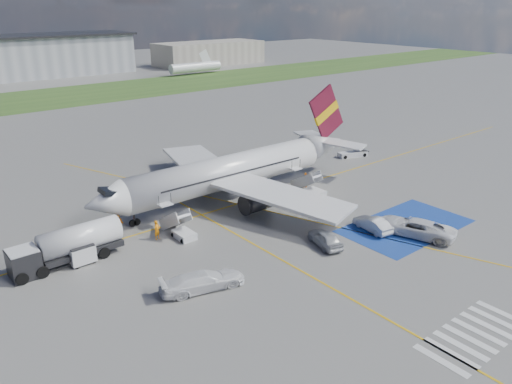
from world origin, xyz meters
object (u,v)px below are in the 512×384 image
gpu_cart (82,255)px  van_white_b (203,278)px  belt_loader (353,154)px  van_white_a (414,224)px  car_silver_a (325,238)px  fuel_tanker (68,249)px  airliner (237,170)px  car_silver_b (373,224)px

gpu_cart → van_white_b: van_white_b is taller
belt_loader → van_white_a: van_white_a is taller
van_white_a → belt_loader: bearing=-145.8°
car_silver_a → van_white_a: van_white_a is taller
belt_loader → van_white_a: 27.10m
car_silver_a → van_white_a: 9.45m
van_white_a → van_white_b: 22.58m
fuel_tanker → gpu_cart: size_ratio=4.41×
gpu_cart → airliner: bearing=10.9°
gpu_cart → car_silver_b: size_ratio=0.49×
belt_loader → car_silver_a: bearing=-125.9°
fuel_tanker → gpu_cart: bearing=-47.9°
fuel_tanker → van_white_b: fuel_tanker is taller
fuel_tanker → car_silver_a: bearing=-31.4°
van_white_b → car_silver_b: bearing=-80.0°
airliner → gpu_cart: 21.41m
fuel_tanker → van_white_a: fuel_tanker is taller
airliner → gpu_cart: (-20.79, -4.44, -2.57)m
car_silver_a → fuel_tanker: bearing=-14.4°
car_silver_b → van_white_b: (-19.68, 1.64, 0.30)m
airliner → van_white_a: (7.26, -19.68, -2.24)m
car_silver_a → car_silver_b: car_silver_a is taller
gpu_cart → van_white_b: (6.00, -10.38, 0.22)m
airliner → car_silver_a: size_ratio=8.16×
airliner → van_white_a: size_ratio=5.99×
fuel_tanker → belt_loader: 45.50m
airliner → belt_loader: (23.48, 2.02, -3.03)m
gpu_cart → car_silver_a: gpu_cart is taller
gpu_cart → car_silver_b: bearing=-26.2°
gpu_cart → van_white_a: bearing=-29.6°
airliner → van_white_b: size_ratio=6.95×
gpu_cart → belt_loader: bearing=7.2°
gpu_cart → fuel_tanker: bearing=131.4°
airliner → car_silver_a: 15.97m
car_silver_b → van_white_b: bearing=3.5°
belt_loader → car_silver_b: (-18.59, -18.47, 0.38)m
airliner → fuel_tanker: airliner is taller
airliner → gpu_cart: size_ratio=16.57×
fuel_tanker → van_white_b: 13.26m
van_white_b → fuel_tanker: bearing=46.0°
van_white_a → van_white_b: bearing=-31.4°
fuel_tanker → car_silver_b: fuel_tanker is taller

